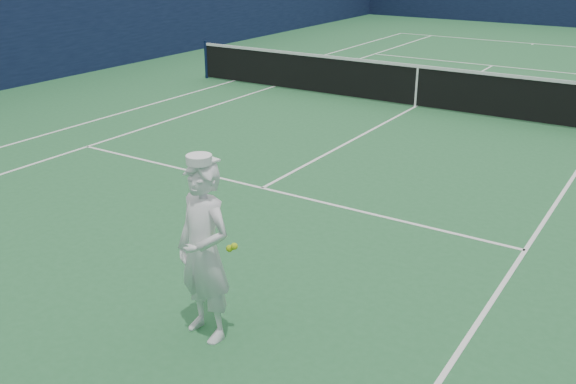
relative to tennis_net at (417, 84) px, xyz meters
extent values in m
plane|color=#266537|center=(0.00, 0.00, -0.55)|extent=(80.00, 80.00, 0.00)
cube|color=white|center=(0.00, 11.88, -0.55)|extent=(11.03, 0.06, 0.01)
cube|color=white|center=(-5.49, 0.00, -0.55)|extent=(0.06, 23.83, 0.01)
cube|color=white|center=(-4.12, 0.00, -0.55)|extent=(0.06, 23.77, 0.01)
cube|color=white|center=(0.00, 6.40, -0.55)|extent=(8.23, 0.06, 0.01)
cube|color=white|center=(0.00, -6.40, -0.55)|extent=(8.23, 0.06, 0.01)
cube|color=white|center=(0.00, 0.00, -0.55)|extent=(0.06, 12.80, 0.01)
cube|color=white|center=(0.00, 11.73, -0.55)|extent=(0.06, 0.30, 0.01)
cube|color=#10183A|center=(-10.00, 0.00, 1.45)|extent=(0.12, 36.12, 4.00)
cylinder|color=#141E4C|center=(-6.40, 0.00, -0.02)|extent=(0.09, 0.09, 1.07)
cube|color=black|center=(0.00, 0.00, -0.05)|extent=(12.79, 0.02, 0.92)
cube|color=white|center=(0.00, 0.00, 0.42)|extent=(12.79, 0.04, 0.07)
cube|color=white|center=(0.00, 0.00, -0.08)|extent=(0.05, 0.03, 0.94)
imported|color=white|center=(1.87, -10.05, 0.37)|extent=(0.74, 0.56, 1.84)
cylinder|color=white|center=(1.87, -10.05, 1.31)|extent=(0.24, 0.24, 0.08)
cube|color=white|center=(1.89, -9.92, 1.28)|extent=(0.20, 0.13, 0.02)
cylinder|color=navy|center=(1.61, -9.92, 0.40)|extent=(0.05, 0.09, 0.22)
cube|color=#1E4AA5|center=(1.61, -9.86, 0.22)|extent=(0.03, 0.02, 0.14)
torus|color=#1E4AA5|center=(1.63, -9.80, 0.01)|extent=(0.31, 0.15, 0.29)
cube|color=beige|center=(1.63, -9.80, 0.01)|extent=(0.22, 0.04, 0.30)
sphere|color=#B3D518|center=(2.14, -10.00, 0.46)|extent=(0.07, 0.07, 0.07)
sphere|color=#B3D518|center=(2.19, -9.99, 0.49)|extent=(0.07, 0.07, 0.07)
camera|label=1|loc=(5.53, -14.26, 3.17)|focal=40.00mm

